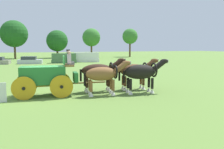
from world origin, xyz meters
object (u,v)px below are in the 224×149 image
Objects in this scene: draft_horse_rear_near at (99,71)px; show_wagon at (46,76)px; draft_horse_lead_near at (135,71)px; parked_vehicle_e at (64,58)px; parked_vehicle_f at (86,57)px; draft_horse_rear_off at (104,75)px; draft_horse_lead_off at (142,72)px; parked_vehicle_d at (30,61)px.

show_wagon is at bearing -174.95° from draft_horse_rear_near.
draft_horse_rear_near is 2.60m from draft_horse_lead_near.
parked_vehicle_f reaches higher than parked_vehicle_e.
show_wagon reaches higher than draft_horse_rear_off.
draft_horse_lead_off reaches higher than parked_vehicle_e.
parked_vehicle_f is (3.86, 29.50, -0.41)m from draft_horse_lead_near.
parked_vehicle_e is (5.47, 28.49, -0.41)m from show_wagon.
draft_horse_lead_off is (2.57, -0.24, 0.06)m from draft_horse_rear_off.
draft_horse_rear_near is at bearing -102.43° from parked_vehicle_f.
parked_vehicle_f is (4.54, 1.07, 0.05)m from parked_vehicle_e.
draft_horse_lead_off is 30.52m from parked_vehicle_d.
draft_horse_lead_near is at bearing -76.82° from parked_vehicle_d.
parked_vehicle_d is (-3.97, 29.55, -0.74)m from draft_horse_rear_off.
draft_horse_rear_near is 1.06× the size of draft_horse_lead_near.
draft_horse_rear_near reaches higher than parked_vehicle_e.
draft_horse_lead_near is 0.59× the size of parked_vehicle_f.
draft_horse_rear_near is 2.89m from draft_horse_lead_off.
draft_horse_lead_near is 28.44m from parked_vehicle_e.
draft_horse_rear_near is at bearing 5.05° from show_wagon.
parked_vehicle_e is 4.66m from parked_vehicle_f.
draft_horse_lead_off is (6.01, -1.22, 0.09)m from show_wagon.
draft_horse_lead_off is (2.45, -1.54, -0.02)m from draft_horse_rear_near.
draft_horse_lead_off is at bearing -88.96° from parked_vehicle_e.
draft_horse_rear_off is at bearing -82.35° from parked_vehicle_d.
draft_horse_rear_off is 31.25m from parked_vehicle_f.
draft_horse_lead_off is at bearing -97.40° from parked_vehicle_f.
show_wagon is 28.59m from parked_vehicle_d.
parked_vehicle_d is (-4.09, 28.26, -0.82)m from draft_horse_rear_near.
draft_horse_rear_off is at bearing 174.57° from draft_horse_lead_off.
draft_horse_lead_near is at bearing 21.16° from draft_horse_rear_off.
draft_horse_lead_near is at bearing -88.64° from parked_vehicle_e.
draft_horse_rear_off is at bearing -93.95° from parked_vehicle_e.
draft_horse_lead_near is (2.59, -0.25, -0.06)m from draft_horse_rear_near.
parked_vehicle_e is (-0.67, 28.42, -0.46)m from draft_horse_lead_near.
draft_horse_rear_off is 0.96× the size of draft_horse_lead_off.
show_wagon reaches higher than draft_horse_rear_near.
draft_horse_rear_near is 1.30m from draft_horse_rear_off.
draft_horse_rear_off is 0.64× the size of parked_vehicle_e.
show_wagon is at bearing -88.93° from parked_vehicle_d.
draft_horse_lead_near is 29.75m from parked_vehicle_f.
draft_horse_rear_off is at bearing -102.14° from parked_vehicle_f.
draft_horse_lead_near is (6.14, 0.07, 0.05)m from show_wagon.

